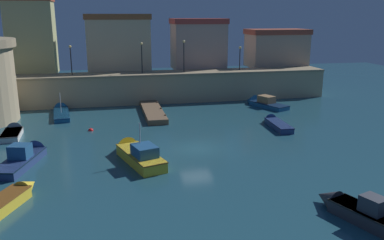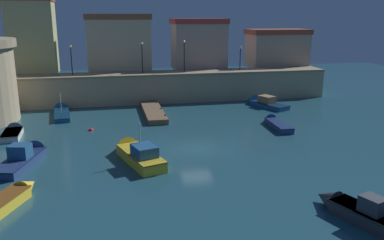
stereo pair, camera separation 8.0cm
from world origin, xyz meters
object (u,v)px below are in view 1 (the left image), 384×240
quay_lamp_3 (240,54)px  moored_boat_1 (27,156)px  moored_boat_0 (61,112)px  moored_boat_7 (262,102)px  moored_boat_4 (13,132)px  moored_boat_5 (360,211)px  quay_lamp_0 (71,55)px  moored_boat_2 (136,153)px  quay_lamp_2 (184,51)px  moored_boat_8 (3,204)px  mooring_buoy_0 (91,131)px  quay_lamp_1 (142,53)px  moored_boat_3 (275,123)px

quay_lamp_3 → moored_boat_1: size_ratio=0.43×
moored_boat_0 → moored_boat_7: (23.30, -0.82, 0.14)m
moored_boat_4 → moored_boat_0: bearing=-26.9°
moored_boat_0 → moored_boat_5: size_ratio=1.21×
moored_boat_1 → quay_lamp_3: bearing=-35.2°
quay_lamp_0 → quay_lamp_3: quay_lamp_0 is taller
quay_lamp_3 → moored_boat_2: 26.25m
quay_lamp_2 → moored_boat_8: quay_lamp_2 is taller
moored_boat_8 → mooring_buoy_0: bearing=7.1°
moored_boat_1 → mooring_buoy_0: size_ratio=14.58×
quay_lamp_2 → moored_boat_1: bearing=-129.0°
quay_lamp_0 → moored_boat_1: quay_lamp_0 is taller
quay_lamp_1 → quay_lamp_2: 5.26m
quay_lamp_0 → moored_boat_3: (20.06, -14.01, -5.70)m
quay_lamp_2 → moored_boat_8: size_ratio=0.57×
quay_lamp_3 → moored_boat_7: size_ratio=0.47×
quay_lamp_3 → moored_boat_3: (-0.94, -14.01, -5.43)m
quay_lamp_0 → moored_boat_8: quay_lamp_0 is taller
moored_boat_8 → moored_boat_2: bearing=-27.8°
quay_lamp_3 → mooring_buoy_0: size_ratio=6.31×
moored_boat_3 → mooring_buoy_0: (-17.78, 2.01, -0.30)m
quay_lamp_1 → moored_boat_2: 21.72m
moored_boat_0 → quay_lamp_0: bearing=-21.0°
moored_boat_2 → moored_boat_7: (16.27, 15.64, -0.16)m
quay_lamp_0 → moored_boat_7: quay_lamp_0 is taller
moored_boat_4 → mooring_buoy_0: (6.85, 0.07, -0.29)m
moored_boat_1 → moored_boat_3: bearing=-61.4°
quay_lamp_3 → moored_boat_5: quay_lamp_3 is taller
moored_boat_0 → quay_lamp_3: bearing=-85.5°
moored_boat_1 → moored_boat_0: bearing=10.9°
quay_lamp_2 → moored_boat_5: bearing=-84.4°
moored_boat_3 → mooring_buoy_0: bearing=85.9°
moored_boat_5 → moored_boat_4: bearing=26.7°
moored_boat_8 → mooring_buoy_0: size_ratio=14.24×
moored_boat_3 → quay_lamp_0: bearing=57.4°
moored_boat_1 → moored_boat_8: (0.08, -7.91, -0.06)m
quay_lamp_2 → moored_boat_4: 22.62m
quay_lamp_0 → moored_boat_2: bearing=-74.2°
moored_boat_0 → moored_boat_7: bearing=-98.7°
moored_boat_2 → mooring_buoy_0: moored_boat_2 is taller
quay_lamp_2 → quay_lamp_3: bearing=-0.0°
moored_boat_4 → moored_boat_5: moored_boat_5 is taller
quay_lamp_1 → moored_boat_4: 18.62m
quay_lamp_2 → moored_boat_3: size_ratio=0.68×
moored_boat_3 → moored_boat_4: bearing=87.8°
quay_lamp_2 → moored_boat_0: size_ratio=0.52×
quay_lamp_2 → moored_boat_8: (-15.69, -27.36, -5.83)m
moored_boat_3 → moored_boat_8: size_ratio=0.83×
moored_boat_4 → quay_lamp_2: bearing=-59.2°
moored_boat_1 → moored_boat_2: bearing=-85.1°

